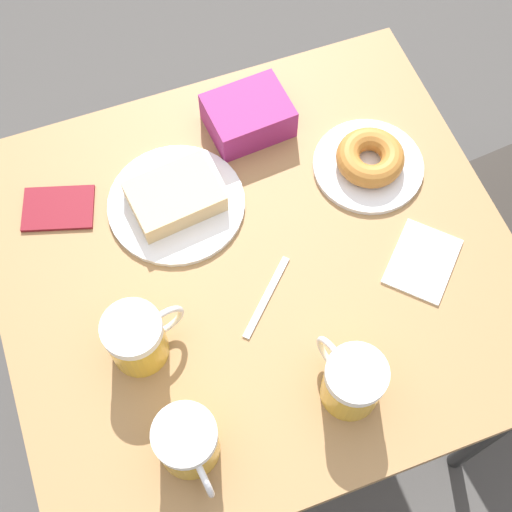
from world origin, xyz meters
TOP-DOWN VIEW (x-y plane):
  - ground_plane at (0.00, 0.00)m, footprint 8.00×8.00m
  - table at (0.00, 0.00)m, footprint 0.81×0.88m
  - plate_with_cake at (-0.15, -0.10)m, footprint 0.25×0.25m
  - plate_with_donut at (-0.11, 0.26)m, footprint 0.20×0.20m
  - beer_mug_left at (0.27, -0.20)m, footprint 0.13×0.09m
  - beer_mug_center at (0.09, -0.23)m, footprint 0.09×0.13m
  - beer_mug_right at (0.27, 0.06)m, footprint 0.13×0.09m
  - napkin_folded at (0.10, 0.27)m, footprint 0.17×0.17m
  - fork at (0.07, -0.01)m, footprint 0.12×0.12m
  - passport_near_edge at (-0.22, -0.30)m, footprint 0.12×0.15m
  - blue_pouch at (-0.27, 0.08)m, footprint 0.13×0.16m

SIDE VIEW (x-z plane):
  - ground_plane at x=0.00m, z-range 0.00..0.00m
  - table at x=0.00m, z-range 0.30..1.05m
  - fork at x=0.07m, z-range 0.74..0.75m
  - napkin_folded at x=0.10m, z-range 0.74..0.75m
  - passport_near_edge at x=-0.22m, z-range 0.74..0.75m
  - plate_with_cake at x=-0.15m, z-range 0.74..0.79m
  - plate_with_donut at x=-0.11m, z-range 0.74..0.79m
  - blue_pouch at x=-0.27m, z-range 0.74..0.81m
  - beer_mug_left at x=0.27m, z-range 0.75..0.86m
  - beer_mug_center at x=0.09m, z-range 0.75..0.86m
  - beer_mug_right at x=0.27m, z-range 0.75..0.86m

